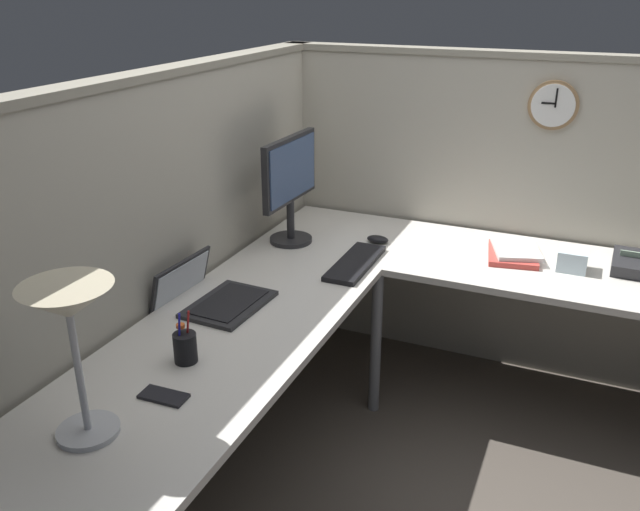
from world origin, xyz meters
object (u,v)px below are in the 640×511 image
object	(u,v)px
computer_mouse	(378,239)
cell_phone	(164,396)
pen_cup	(185,347)
keyboard	(355,263)
wall_clock	(553,105)
laptop	(208,295)
office_phone	(640,266)
book_stack	(514,252)
tissue_box	(573,260)
monitor	(290,182)
desk_lamp_dome	(69,315)

from	to	relation	value
computer_mouse	cell_phone	bearing A→B (deg)	173.03
computer_mouse	pen_cup	world-z (taller)	pen_cup
cell_phone	keyboard	bearing A→B (deg)	-10.74
keyboard	wall_clock	bearing A→B (deg)	-45.40
wall_clock	cell_phone	bearing A→B (deg)	155.00
laptop	office_phone	size ratio (longest dim) A/B	1.89
computer_mouse	pen_cup	bearing A→B (deg)	169.51
laptop	office_phone	world-z (taller)	laptop
pen_cup	book_stack	xyz separation A→B (m)	(1.33, -0.85, -0.03)
keyboard	cell_phone	xyz separation A→B (m)	(-1.15, 0.17, -0.01)
tissue_box	pen_cup	bearing A→B (deg)	139.47
pen_cup	cell_phone	world-z (taller)	pen_cup
monitor	book_stack	size ratio (longest dim) A/B	1.54
monitor	pen_cup	xyz separation A→B (m)	(-1.10, -0.15, -0.24)
office_phone	wall_clock	world-z (taller)	wall_clock
desk_lamp_dome	book_stack	world-z (taller)	desk_lamp_dome
computer_mouse	wall_clock	xyz separation A→B (m)	(0.38, -0.68, 0.61)
cell_phone	wall_clock	world-z (taller)	wall_clock
tissue_box	wall_clock	bearing A→B (deg)	27.97
computer_mouse	book_stack	distance (m)	0.62
pen_cup	computer_mouse	bearing A→B (deg)	-10.49
tissue_box	wall_clock	distance (m)	0.71
keyboard	cell_phone	world-z (taller)	keyboard
keyboard	computer_mouse	distance (m)	0.29
monitor	office_phone	xyz separation A→B (m)	(0.24, -1.50, -0.26)
keyboard	tissue_box	world-z (taller)	tissue_box
computer_mouse	cell_phone	distance (m)	1.45
monitor	tissue_box	distance (m)	1.28
cell_phone	office_phone	size ratio (longest dim) A/B	0.69
desk_lamp_dome	computer_mouse	bearing A→B (deg)	-9.08
laptop	pen_cup	size ratio (longest dim) A/B	2.20
computer_mouse	wall_clock	distance (m)	0.99
monitor	computer_mouse	size ratio (longest dim) A/B	4.81
keyboard	office_phone	bearing A→B (deg)	-71.34
cell_phone	monitor	bearing A→B (deg)	6.82
computer_mouse	tissue_box	bearing A→B (deg)	-87.86
laptop	computer_mouse	distance (m)	0.94
pen_cup	tissue_box	distance (m)	1.68
monitor	cell_phone	size ratio (longest dim) A/B	3.47
office_phone	cell_phone	bearing A→B (deg)	139.78
laptop	office_phone	bearing A→B (deg)	-58.36
monitor	cell_phone	world-z (taller)	monitor
computer_mouse	pen_cup	distance (m)	1.27
pen_cup	wall_clock	world-z (taller)	wall_clock
book_stack	laptop	bearing A→B (deg)	132.35
keyboard	tissue_box	bearing A→B (deg)	-69.71
pen_cup	wall_clock	xyz separation A→B (m)	(1.63, -0.91, 0.58)
computer_mouse	pen_cup	xyz separation A→B (m)	(-1.25, 0.23, 0.04)
laptop	desk_lamp_dome	size ratio (longest dim) A/B	0.89
office_phone	tissue_box	bearing A→B (deg)	103.48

